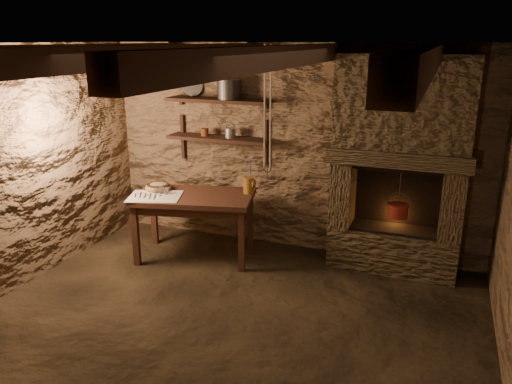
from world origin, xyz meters
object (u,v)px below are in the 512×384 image
at_px(stoneware_jug, 249,177).
at_px(wooden_bowl, 158,187).
at_px(red_pot, 398,210).
at_px(iron_stockpot, 229,90).
at_px(work_table, 195,224).

height_order(stoneware_jug, wooden_bowl, stoneware_jug).
bearing_deg(red_pot, wooden_bowl, -170.87).
xyz_separation_m(wooden_bowl, iron_stockpot, (0.67, 0.55, 1.08)).
height_order(stoneware_jug, iron_stockpot, iron_stockpot).
xyz_separation_m(wooden_bowl, red_pot, (2.66, 0.43, -0.09)).
bearing_deg(work_table, stoneware_jug, 12.86).
distance_m(iron_stockpot, red_pot, 2.31).
relative_size(work_table, stoneware_jug, 3.38).
bearing_deg(iron_stockpot, red_pot, -3.46).
relative_size(work_table, wooden_bowl, 4.82).
height_order(work_table, stoneware_jug, stoneware_jug).
height_order(work_table, red_pot, red_pot).
xyz_separation_m(stoneware_jug, wooden_bowl, (-1.02, -0.27, -0.15)).
xyz_separation_m(iron_stockpot, red_pot, (1.99, -0.12, -1.17)).
relative_size(stoneware_jug, iron_stockpot, 1.59).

